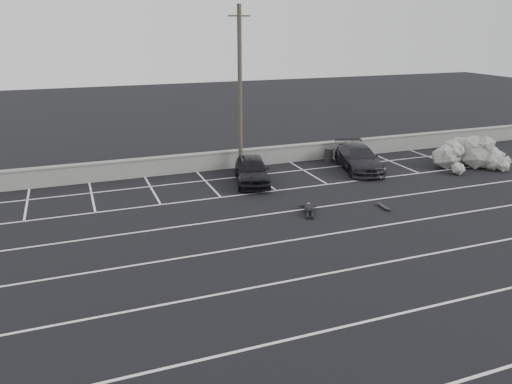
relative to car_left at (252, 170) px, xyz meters
name	(u,v)px	position (x,y,z in m)	size (l,w,h in m)	color
ground	(350,269)	(-0.29, -10.72, -0.73)	(120.00, 120.00, 0.00)	black
seawall	(228,159)	(-0.29, 3.28, -0.18)	(50.00, 0.45, 1.06)	gray
stall_lines	(295,225)	(-0.37, -6.32, -0.72)	(36.00, 20.05, 0.01)	silver
car_left	(252,170)	(0.00, 0.00, 0.00)	(1.71, 4.26, 1.45)	black
car_right	(359,158)	(6.79, 0.19, -0.02)	(1.97, 4.85, 1.41)	black
utility_pole	(240,90)	(0.21, 2.48, 3.95)	(1.23, 0.25, 9.23)	#4C4238
trash_bin	(328,155)	(5.94, 2.31, -0.27)	(0.65, 0.65, 0.90)	#242326
riprap_pile	(474,155)	(14.00, -1.34, -0.14)	(5.80, 3.92, 1.59)	#ACAAA1
person	(309,206)	(0.98, -4.96, -0.51)	(1.67, 2.33, 0.43)	black
skateboard	(384,207)	(4.40, -5.92, -0.65)	(0.28, 0.86, 0.10)	black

